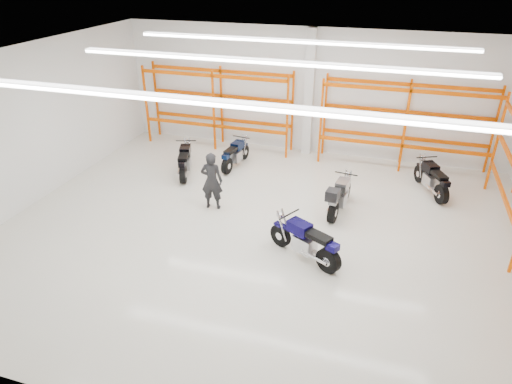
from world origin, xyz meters
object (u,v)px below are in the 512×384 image
(motorcycle_back_a, at_px, (185,162))
(motorcycle_back_d, at_px, (432,180))
(motorcycle_back_b, at_px, (235,155))
(motorcycle_back_c, at_px, (339,197))
(standing_man, at_px, (212,181))
(motorcycle_main, at_px, (307,243))
(structural_column, at_px, (309,94))

(motorcycle_back_a, relative_size, motorcycle_back_d, 1.05)
(motorcycle_back_b, relative_size, motorcycle_back_c, 0.91)
(motorcycle_back_c, relative_size, standing_man, 1.21)
(motorcycle_main, distance_m, structural_column, 7.13)
(motorcycle_main, xyz_separation_m, motorcycle_back_c, (0.40, 2.51, 0.03))
(motorcycle_main, distance_m, standing_man, 3.64)
(motorcycle_main, bearing_deg, standing_man, 151.09)
(motorcycle_main, relative_size, motorcycle_back_b, 1.02)
(motorcycle_main, xyz_separation_m, structural_column, (-1.41, 6.77, 1.76))
(motorcycle_back_c, bearing_deg, structural_column, 113.00)
(motorcycle_back_b, bearing_deg, motorcycle_main, -52.95)
(motorcycle_main, height_order, motorcycle_back_b, motorcycle_main)
(motorcycle_back_a, relative_size, structural_column, 0.45)
(motorcycle_back_d, xyz_separation_m, structural_column, (-4.40, 2.17, 1.78))
(motorcycle_main, relative_size, motorcycle_back_c, 0.93)
(motorcycle_main, distance_m, motorcycle_back_d, 5.48)
(motorcycle_back_c, distance_m, standing_man, 3.66)
(motorcycle_back_b, relative_size, structural_column, 0.43)
(motorcycle_back_a, xyz_separation_m, motorcycle_back_c, (5.30, -1.07, 0.04))
(motorcycle_back_a, distance_m, standing_man, 2.55)
(motorcycle_back_a, xyz_separation_m, motorcycle_back_d, (7.89, 1.01, -0.01))
(structural_column, bearing_deg, motorcycle_main, -78.21)
(motorcycle_back_b, xyz_separation_m, structural_column, (2.12, 2.09, 1.81))
(motorcycle_back_b, height_order, structural_column, structural_column)
(motorcycle_back_a, relative_size, motorcycle_back_c, 0.95)
(motorcycle_main, height_order, structural_column, structural_column)
(standing_man, bearing_deg, motorcycle_back_c, -175.64)
(structural_column, bearing_deg, motorcycle_back_c, -67.00)
(motorcycle_back_b, xyz_separation_m, motorcycle_back_d, (6.51, -0.08, 0.03))
(motorcycle_back_d, bearing_deg, structural_column, 153.70)
(motorcycle_back_a, height_order, standing_man, standing_man)
(motorcycle_main, relative_size, motorcycle_back_d, 1.02)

